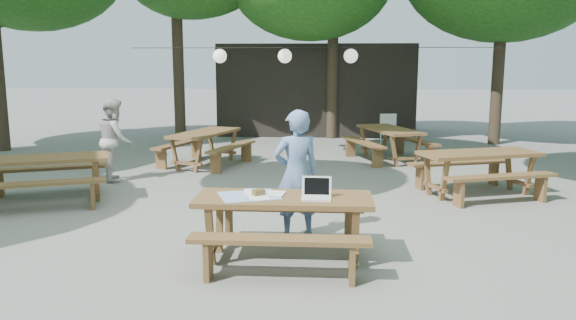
% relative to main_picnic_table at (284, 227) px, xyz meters
% --- Properties ---
extents(ground, '(80.00, 80.00, 0.00)m').
position_rel_main_picnic_table_xyz_m(ground, '(-0.34, 1.66, -0.39)').
color(ground, slate).
rests_on(ground, ground).
extents(pavilion, '(6.00, 3.00, 2.80)m').
position_rel_main_picnic_table_xyz_m(pavilion, '(0.16, 12.16, 1.01)').
color(pavilion, black).
rests_on(pavilion, ground).
extents(main_picnic_table, '(2.00, 1.58, 0.75)m').
position_rel_main_picnic_table_xyz_m(main_picnic_table, '(0.00, 0.00, 0.00)').
color(main_picnic_table, brown).
rests_on(main_picnic_table, ground).
extents(picnic_table_nw, '(2.35, 2.17, 0.75)m').
position_rel_main_picnic_table_xyz_m(picnic_table_nw, '(-4.07, 2.42, 0.00)').
color(picnic_table_nw, brown).
rests_on(picnic_table_nw, ground).
extents(picnic_table_ne, '(2.30, 2.09, 0.75)m').
position_rel_main_picnic_table_xyz_m(picnic_table_ne, '(3.08, 3.42, 0.00)').
color(picnic_table_ne, brown).
rests_on(picnic_table_ne, ground).
extents(picnic_table_far_w, '(2.06, 2.27, 0.75)m').
position_rel_main_picnic_table_xyz_m(picnic_table_far_w, '(-2.18, 5.89, 0.00)').
color(picnic_table_far_w, brown).
rests_on(picnic_table_far_w, ground).
extents(picnic_table_far_e, '(2.13, 2.33, 0.75)m').
position_rel_main_picnic_table_xyz_m(picnic_table_far_e, '(1.95, 6.78, 0.00)').
color(picnic_table_far_e, brown).
rests_on(picnic_table_far_e, ground).
extents(woman, '(0.70, 0.58, 1.67)m').
position_rel_main_picnic_table_xyz_m(woman, '(0.09, 0.89, 0.45)').
color(woman, '#6889BD').
rests_on(woman, ground).
extents(second_person, '(0.85, 0.94, 1.58)m').
position_rel_main_picnic_table_xyz_m(second_person, '(-3.57, 4.24, 0.40)').
color(second_person, beige).
rests_on(second_person, ground).
extents(plastic_chair, '(0.50, 0.50, 0.90)m').
position_rel_main_picnic_table_xyz_m(plastic_chair, '(2.16, 8.69, -0.13)').
color(plastic_chair, silver).
rests_on(plastic_chair, ground).
extents(laptop, '(0.33, 0.26, 0.24)m').
position_rel_main_picnic_table_xyz_m(laptop, '(0.37, -0.05, 0.42)').
color(laptop, white).
rests_on(laptop, main_picnic_table).
extents(tabletop_clutter, '(0.81, 0.74, 0.08)m').
position_rel_main_picnic_table_xyz_m(tabletop_clutter, '(-0.37, 0.01, 0.37)').
color(tabletop_clutter, '#3B76CA').
rests_on(tabletop_clutter, main_picnic_table).
extents(paper_lanterns, '(9.00, 0.34, 0.38)m').
position_rel_main_picnic_table_xyz_m(paper_lanterns, '(-0.53, 7.66, 2.02)').
color(paper_lanterns, black).
rests_on(paper_lanterns, ground).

